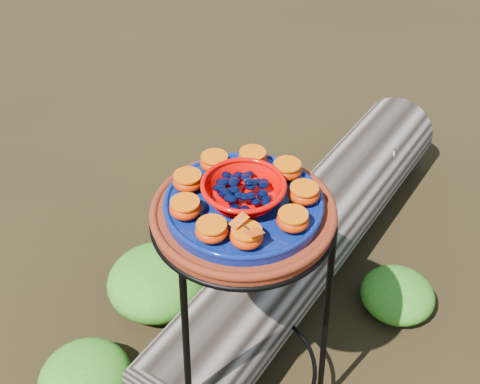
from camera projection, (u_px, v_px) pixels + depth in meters
name	position (u px, v px, depth m)	size (l,w,h in m)	color
plant_stand	(243.00, 321.00, 1.52)	(0.44, 0.44, 0.70)	black
terracotta_saucer	(243.00, 214.00, 1.28)	(0.39, 0.39, 0.03)	maroon
cobalt_plate	(243.00, 205.00, 1.27)	(0.34, 0.34, 0.02)	#000744
red_bowl	(243.00, 192.00, 1.25)	(0.17, 0.17, 0.05)	#D00200
glass_gems	(244.00, 179.00, 1.22)	(0.13, 0.13, 0.02)	black
orange_half_0	(247.00, 237.00, 1.15)	(0.07, 0.07, 0.04)	#C21A00
orange_half_1	(293.00, 220.00, 1.19)	(0.07, 0.07, 0.04)	#C21A00
orange_half_2	(304.00, 194.00, 1.25)	(0.07, 0.07, 0.04)	#C21A00
orange_half_3	(287.00, 170.00, 1.31)	(0.07, 0.07, 0.04)	#C21A00
orange_half_4	(253.00, 158.00, 1.34)	(0.07, 0.07, 0.04)	#C21A00
orange_half_5	(215.00, 162.00, 1.33)	(0.07, 0.07, 0.04)	#C21A00
orange_half_6	(188.00, 181.00, 1.28)	(0.07, 0.07, 0.04)	#C21A00
orange_half_7	(185.00, 208.00, 1.21)	(0.07, 0.07, 0.04)	#C21A00
orange_half_8	(212.00, 231.00, 1.16)	(0.07, 0.07, 0.04)	#C21A00
butterfly	(247.00, 227.00, 1.14)	(0.08, 0.05, 0.01)	#C13F0B
driftwood_log	(310.00, 236.00, 2.05)	(1.56, 0.41, 0.29)	black
foliage_left	(85.00, 377.00, 1.72)	(0.27, 0.27, 0.13)	#216716
foliage_right	(398.00, 294.00, 1.96)	(0.24, 0.24, 0.12)	#216716
foliage_back	(158.00, 280.00, 1.98)	(0.33, 0.33, 0.17)	#216716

